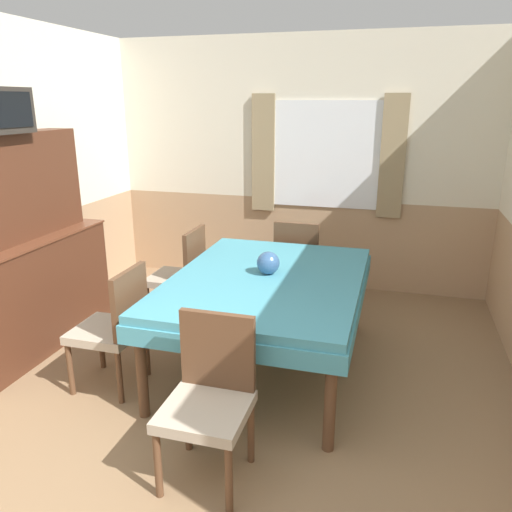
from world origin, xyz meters
The scene contains 9 objects.
wall_back centered at (0.02, 3.91, 1.31)m, with size 4.38×0.09×2.60m.
wall_left centered at (-2.02, 1.94, 1.30)m, with size 0.05×4.28×2.60m.
dining_table centered at (0.17, 2.00, 0.63)m, with size 1.38×1.87×0.73m.
chair_head_window centered at (0.17, 3.19, 0.48)m, with size 0.44×0.44×0.89m.
chair_left_near centered at (-0.77, 1.44, 0.48)m, with size 0.44×0.44×0.89m.
chair_left_far centered at (-0.77, 2.57, 0.48)m, with size 0.44×0.44×0.89m.
chair_head_near centered at (0.17, 0.82, 0.48)m, with size 0.44×0.44×0.89m.
sideboard centered at (-1.77, 1.80, 0.72)m, with size 0.46×1.54×1.73m.
vase centered at (0.16, 2.06, 0.81)m, with size 0.17×0.17×0.17m.
Camera 1 is at (1.03, -1.32, 1.95)m, focal length 35.00 mm.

